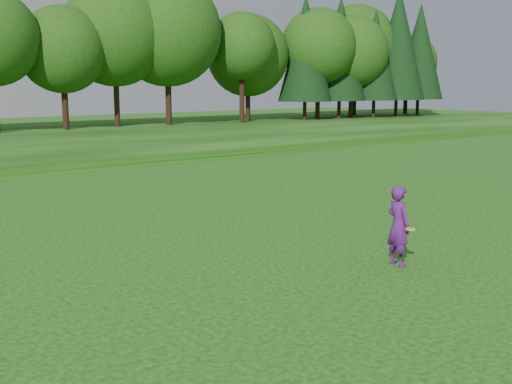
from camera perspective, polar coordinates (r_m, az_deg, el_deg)
ground at (r=14.27m, az=6.44°, el=-7.45°), size 140.00×140.00×0.00m
walking_path at (r=31.40m, az=-20.41°, el=1.45°), size 130.00×1.60×0.04m
woman at (r=15.15m, az=12.54°, el=-2.94°), size 0.58×0.92×1.88m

